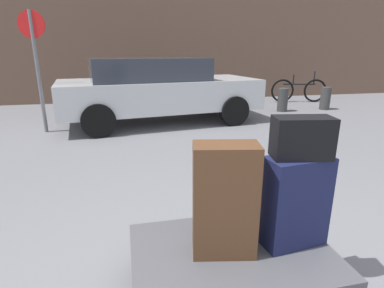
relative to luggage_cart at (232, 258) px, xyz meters
name	(u,v)px	position (x,y,z in m)	size (l,w,h in m)	color
luggage_cart	(232,258)	(0.00, 0.00, 0.00)	(1.27, 0.87, 0.34)	#4C4C51
suitcase_navy_front_right	(295,202)	(0.41, -0.01, 0.37)	(0.41, 0.21, 0.60)	#191E47
suitcase_brown_center	(225,200)	(-0.06, 0.00, 0.42)	(0.38, 0.21, 0.71)	#51331E
duffel_bag_black_topmost_pile	(302,138)	(0.41, -0.01, 0.79)	(0.35, 0.17, 0.25)	black
parked_car	(157,89)	(0.10, 5.27, 0.49)	(4.50, 2.37, 1.42)	silver
bicycle_leaning	(299,90)	(4.79, 7.21, 0.10)	(1.73, 0.42, 0.96)	black
bollard_kerb_near	(229,102)	(2.02, 5.87, 0.04)	(0.27, 0.27, 0.62)	#383838
bollard_kerb_mid	(283,100)	(3.52, 5.87, 0.04)	(0.27, 0.27, 0.62)	#383838
bollard_kerb_far	(325,98)	(4.81, 5.87, 0.04)	(0.27, 0.27, 0.62)	#383838
no_parking_sign	(36,59)	(-2.20, 4.87, 1.14)	(0.49, 0.12, 2.28)	slate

